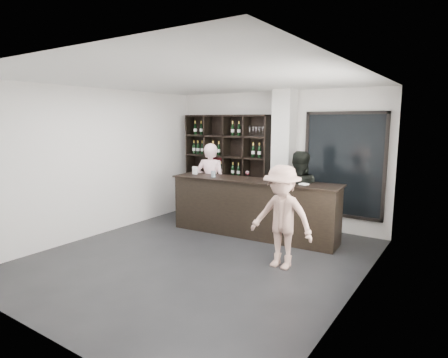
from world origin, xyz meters
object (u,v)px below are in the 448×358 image
Objects in this scene: wine_shelf at (227,166)px; tasting_counter at (253,208)px; taster_pink at (211,184)px; taster_black at (298,196)px; customer at (282,217)px.

wine_shelf is 0.70× the size of tasting_counter.
taster_black is (2.05, 0.00, -0.04)m from taster_pink.
taster_black is (2.10, -0.72, -0.35)m from wine_shelf.
tasting_counter is 1.30m from taster_pink.
wine_shelf is at bearing 137.94° from tasting_counter.
wine_shelf is 0.78m from taster_pink.
tasting_counter is at bearing 146.91° from taster_pink.
customer is (2.45, -2.17, -0.39)m from wine_shelf.
customer is at bearing -41.51° from wine_shelf.
wine_shelf is 1.49× the size of customer.
taster_pink reaches higher than taster_black.
customer is at bearing 84.29° from taster_black.
wine_shelf is 3.29m from customer.
taster_pink is 2.80m from customer.
taster_black is at bearing 14.32° from tasting_counter.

